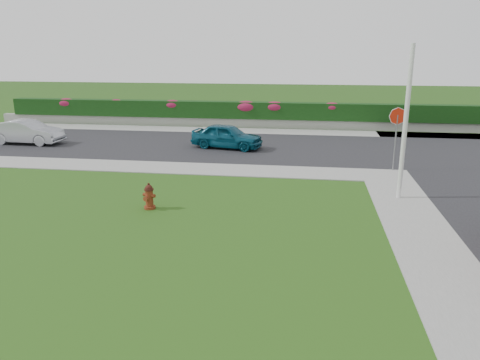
% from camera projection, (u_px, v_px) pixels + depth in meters
% --- Properties ---
extents(ground, '(120.00, 120.00, 0.00)m').
position_uv_depth(ground, '(158.00, 258.00, 11.93)').
color(ground, black).
rests_on(ground, ground).
extents(street_far, '(26.00, 8.00, 0.04)m').
position_uv_depth(street_far, '(149.00, 144.00, 25.94)').
color(street_far, black).
rests_on(street_far, ground).
extents(sidewalk_right, '(2.00, 20.00, 0.04)m').
position_uv_depth(sidewalk_right, '(475.00, 323.00, 9.06)').
color(sidewalk_right, gray).
rests_on(sidewalk_right, ground).
extents(sidewalk_far, '(24.00, 2.00, 0.04)m').
position_uv_depth(sidewalk_far, '(92.00, 165.00, 21.31)').
color(sidewalk_far, gray).
rests_on(sidewalk_far, ground).
extents(curb_corner, '(2.00, 2.00, 0.04)m').
position_uv_depth(curb_corner, '(386.00, 176.00, 19.54)').
color(curb_corner, gray).
rests_on(curb_corner, ground).
extents(sidewalk_beyond, '(34.00, 2.00, 0.04)m').
position_uv_depth(sidewalk_beyond, '(234.00, 131.00, 30.16)').
color(sidewalk_beyond, gray).
rests_on(sidewalk_beyond, ground).
extents(retaining_wall, '(34.00, 0.40, 0.60)m').
position_uv_depth(retaining_wall, '(238.00, 123.00, 31.51)').
color(retaining_wall, gray).
rests_on(retaining_wall, ground).
extents(hedge, '(32.00, 0.90, 1.10)m').
position_uv_depth(hedge, '(238.00, 110.00, 31.37)').
color(hedge, black).
rests_on(hedge, retaining_wall).
extents(fire_hydrant, '(0.46, 0.44, 0.88)m').
position_uv_depth(fire_hydrant, '(149.00, 197.00, 15.48)').
color(fire_hydrant, '#50120C').
rests_on(fire_hydrant, ground).
extents(sedan_teal, '(3.99, 2.26, 1.28)m').
position_uv_depth(sedan_teal, '(227.00, 136.00, 24.68)').
color(sedan_teal, '#0C485C').
rests_on(sedan_teal, street_far).
extents(sedan_silver, '(4.03, 1.55, 1.31)m').
position_uv_depth(sedan_silver, '(27.00, 132.00, 25.81)').
color(sedan_silver, '#ABADB3').
rests_on(sedan_silver, street_far).
extents(utility_pole, '(0.16, 0.16, 5.32)m').
position_uv_depth(utility_pole, '(405.00, 124.00, 15.91)').
color(utility_pole, silver).
rests_on(utility_pole, ground).
extents(stop_sign, '(0.74, 0.19, 2.77)m').
position_uv_depth(stop_sign, '(397.00, 124.00, 19.81)').
color(stop_sign, slate).
rests_on(stop_sign, ground).
extents(flower_clump_a, '(1.33, 0.85, 0.66)m').
position_uv_depth(flower_clump_a, '(67.00, 103.00, 32.86)').
color(flower_clump_a, '#A51C3A').
rests_on(flower_clump_a, hedge).
extents(flower_clump_b, '(1.04, 0.67, 0.52)m').
position_uv_depth(flower_clump_b, '(117.00, 103.00, 32.34)').
color(flower_clump_b, '#A51C3A').
rests_on(flower_clump_b, hedge).
extents(flower_clump_c, '(1.29, 0.83, 0.64)m').
position_uv_depth(flower_clump_c, '(173.00, 105.00, 31.81)').
color(flower_clump_c, '#A51C3A').
rests_on(flower_clump_c, hedge).
extents(flower_clump_d, '(1.52, 0.98, 0.76)m').
position_uv_depth(flower_clump_d, '(246.00, 107.00, 31.13)').
color(flower_clump_d, '#A51C3A').
rests_on(flower_clump_d, hedge).
extents(flower_clump_e, '(1.40, 0.90, 0.70)m').
position_uv_depth(flower_clump_e, '(275.00, 107.00, 30.86)').
color(flower_clump_e, '#A51C3A').
rests_on(flower_clump_e, hedge).
extents(flower_clump_f, '(1.20, 0.77, 0.60)m').
position_uv_depth(flower_clump_f, '(332.00, 107.00, 30.35)').
color(flower_clump_f, '#A51C3A').
rests_on(flower_clump_f, hedge).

